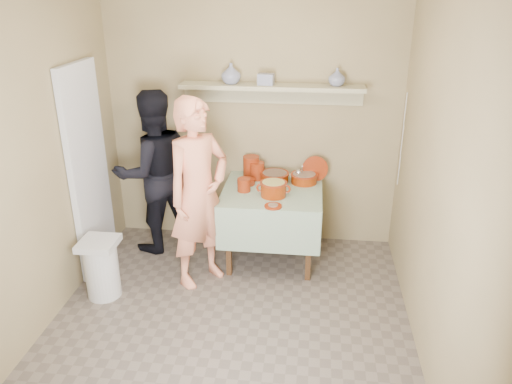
# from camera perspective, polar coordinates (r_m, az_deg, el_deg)

# --- Properties ---
(ground) EXTENTS (3.50, 3.50, 0.00)m
(ground) POSITION_cam_1_polar(r_m,az_deg,el_deg) (4.22, -3.35, -15.94)
(ground) COLOR #63574E
(ground) RESTS_ON ground
(tile_panel) EXTENTS (0.06, 0.70, 2.00)m
(tile_panel) POSITION_cam_1_polar(r_m,az_deg,el_deg) (4.95, -18.58, 2.28)
(tile_panel) COLOR silver
(tile_panel) RESTS_ON ground
(plate_stack_a) EXTENTS (0.17, 0.17, 0.22)m
(plate_stack_a) POSITION_cam_1_polar(r_m,az_deg,el_deg) (5.18, -0.56, 2.91)
(plate_stack_a) COLOR maroon
(plate_stack_a) RESTS_ON serving_table
(plate_stack_b) EXTENTS (0.15, 0.15, 0.18)m
(plate_stack_b) POSITION_cam_1_polar(r_m,az_deg,el_deg) (5.13, 0.12, 2.44)
(plate_stack_b) COLOR maroon
(plate_stack_b) RESTS_ON serving_table
(bowl_stack) EXTENTS (0.13, 0.13, 0.13)m
(bowl_stack) POSITION_cam_1_polar(r_m,az_deg,el_deg) (4.83, -1.39, 0.82)
(bowl_stack) COLOR maroon
(bowl_stack) RESTS_ON serving_table
(empty_bowl) EXTENTS (0.18, 0.18, 0.05)m
(empty_bowl) POSITION_cam_1_polar(r_m,az_deg,el_deg) (5.02, -1.14, 1.21)
(empty_bowl) COLOR maroon
(empty_bowl) RESTS_ON serving_table
(propped_lid) EXTENTS (0.27, 0.07, 0.26)m
(propped_lid) POSITION_cam_1_polar(r_m,az_deg,el_deg) (5.13, 6.76, 2.65)
(propped_lid) COLOR maroon
(propped_lid) RESTS_ON serving_table
(vase_right) EXTENTS (0.21, 0.21, 0.17)m
(vase_right) POSITION_cam_1_polar(r_m,az_deg,el_deg) (4.94, 9.24, 12.85)
(vase_right) COLOR navy
(vase_right) RESTS_ON wall_shelf
(vase_left) EXTENTS (0.27, 0.27, 0.20)m
(vase_left) POSITION_cam_1_polar(r_m,az_deg,el_deg) (4.99, -2.88, 13.37)
(vase_left) COLOR navy
(vase_left) RESTS_ON wall_shelf
(ceramic_box) EXTENTS (0.16, 0.12, 0.11)m
(ceramic_box) POSITION_cam_1_polar(r_m,az_deg,el_deg) (4.93, 1.15, 12.75)
(ceramic_box) COLOR navy
(ceramic_box) RESTS_ON wall_shelf
(person_cook) EXTENTS (0.74, 0.77, 1.77)m
(person_cook) POSITION_cam_1_polar(r_m,az_deg,el_deg) (4.51, -6.55, -0.24)
(person_cook) COLOR #F38D68
(person_cook) RESTS_ON ground
(person_helper) EXTENTS (1.04, 1.01, 1.69)m
(person_helper) POSITION_cam_1_polar(r_m,az_deg,el_deg) (5.20, -11.60, 2.22)
(person_helper) COLOR black
(person_helper) RESTS_ON ground
(room_shell) EXTENTS (3.04, 3.54, 2.62)m
(room_shell) POSITION_cam_1_polar(r_m,az_deg,el_deg) (3.45, -3.96, 5.42)
(room_shell) COLOR #99875E
(room_shell) RESTS_ON ground
(serving_table) EXTENTS (0.97, 0.97, 0.76)m
(serving_table) POSITION_cam_1_polar(r_m,az_deg,el_deg) (4.95, 1.87, -0.97)
(serving_table) COLOR #4C2D16
(serving_table) RESTS_ON ground
(cazuela_meat_a) EXTENTS (0.30, 0.30, 0.10)m
(cazuela_meat_a) POSITION_cam_1_polar(r_m,az_deg,el_deg) (5.07, 2.15, 1.82)
(cazuela_meat_a) COLOR #6B1B02
(cazuela_meat_a) RESTS_ON serving_table
(cazuela_meat_b) EXTENTS (0.28, 0.28, 0.10)m
(cazuela_meat_b) POSITION_cam_1_polar(r_m,az_deg,el_deg) (5.06, 5.52, 1.67)
(cazuela_meat_b) COLOR #6B1B02
(cazuela_meat_b) RESTS_ON serving_table
(ladle) EXTENTS (0.08, 0.26, 0.19)m
(ladle) POSITION_cam_1_polar(r_m,az_deg,el_deg) (5.05, 4.91, 2.27)
(ladle) COLOR silver
(ladle) RESTS_ON cazuela_meat_b
(cazuela_rice) EXTENTS (0.33, 0.25, 0.14)m
(cazuela_rice) POSITION_cam_1_polar(r_m,az_deg,el_deg) (4.72, 2.00, 0.50)
(cazuela_rice) COLOR #6B1B02
(cazuela_rice) RESTS_ON serving_table
(front_plate) EXTENTS (0.16, 0.16, 0.03)m
(front_plate) POSITION_cam_1_polar(r_m,az_deg,el_deg) (4.51, 1.97, -1.61)
(front_plate) COLOR maroon
(front_plate) RESTS_ON serving_table
(wall_shelf) EXTENTS (1.80, 0.25, 0.21)m
(wall_shelf) POSITION_cam_1_polar(r_m,az_deg,el_deg) (4.99, 1.82, 11.70)
(wall_shelf) COLOR tan
(wall_shelf) RESTS_ON room_shell
(trash_bin) EXTENTS (0.32, 0.32, 0.56)m
(trash_bin) POSITION_cam_1_polar(r_m,az_deg,el_deg) (4.72, -17.23, -8.26)
(trash_bin) COLOR silver
(trash_bin) RESTS_ON ground
(electrical_cord) EXTENTS (0.01, 0.05, 0.90)m
(electrical_cord) POSITION_cam_1_polar(r_m,az_deg,el_deg) (4.98, 16.36, 5.74)
(electrical_cord) COLOR silver
(electrical_cord) RESTS_ON wall_shelf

